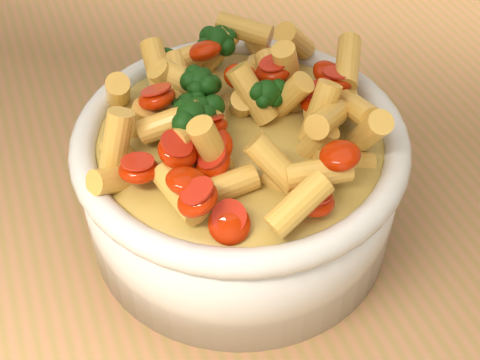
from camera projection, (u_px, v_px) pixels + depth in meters
name	position (u px, v px, depth m)	size (l,w,h in m)	color
table	(156.00, 261.00, 0.64)	(1.20, 0.80, 0.90)	#A66C47
serving_bowl	(240.00, 179.00, 0.50)	(0.24, 0.24, 0.10)	silver
pasta_salad	(240.00, 113.00, 0.46)	(0.19, 0.19, 0.04)	#F1BC4C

